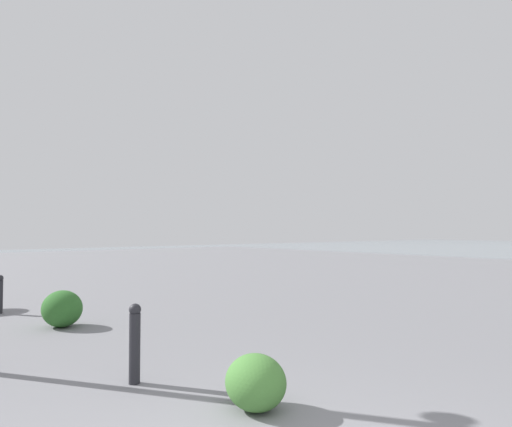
% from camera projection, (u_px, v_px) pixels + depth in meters
% --- Properties ---
extents(bollard_near, '(0.13, 0.13, 0.86)m').
position_uv_depth(bollard_near, '(135.00, 342.00, 4.92)').
color(bollard_near, '#232328').
rests_on(bollard_near, ground).
extents(bollard_mid, '(0.13, 0.13, 0.76)m').
position_uv_depth(bollard_mid, '(0.00, 293.00, 9.03)').
color(bollard_mid, '#232328').
rests_on(bollard_mid, ground).
extents(shrub_low, '(0.60, 0.54, 0.51)m').
position_uv_depth(shrub_low, '(256.00, 382.00, 4.18)').
color(shrub_low, '#477F38').
rests_on(shrub_low, ground).
extents(shrub_round, '(0.73, 0.66, 0.62)m').
position_uv_depth(shrub_round, '(62.00, 309.00, 7.78)').
color(shrub_round, '#2D6628').
rests_on(shrub_round, ground).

